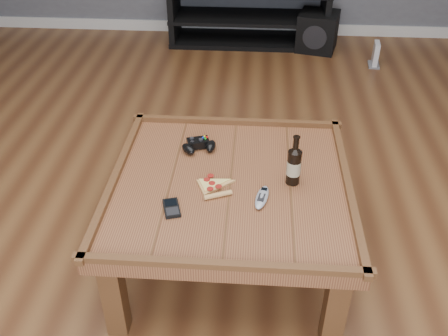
# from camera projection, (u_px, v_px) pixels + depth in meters

# --- Properties ---
(ground) EXTENTS (6.00, 6.00, 0.00)m
(ground) POSITION_uv_depth(u_px,v_px,m) (230.00, 258.00, 2.35)
(ground) COLOR #4D2A16
(ground) RESTS_ON ground
(baseboard) EXTENTS (5.00, 0.02, 0.10)m
(baseboard) POSITION_uv_depth(u_px,v_px,m) (249.00, 28.00, 4.75)
(baseboard) COLOR silver
(baseboard) RESTS_ON ground
(coffee_table) EXTENTS (1.03, 1.03, 0.48)m
(coffee_table) POSITION_uv_depth(u_px,v_px,m) (230.00, 193.00, 2.12)
(coffee_table) COLOR #542A18
(coffee_table) RESTS_ON ground
(media_console) EXTENTS (1.40, 0.45, 0.50)m
(media_console) POSITION_uv_depth(u_px,v_px,m) (249.00, 16.00, 4.44)
(media_console) COLOR black
(media_console) RESTS_ON ground
(beer_bottle) EXTENTS (0.06, 0.06, 0.22)m
(beer_bottle) POSITION_uv_depth(u_px,v_px,m) (294.00, 165.00, 2.03)
(beer_bottle) COLOR black
(beer_bottle) RESTS_ON coffee_table
(game_controller) EXTENTS (0.17, 0.14, 0.05)m
(game_controller) POSITION_uv_depth(u_px,v_px,m) (199.00, 145.00, 2.28)
(game_controller) COLOR black
(game_controller) RESTS_ON coffee_table
(pizza_slice) EXTENTS (0.20, 0.24, 0.02)m
(pizza_slice) POSITION_uv_depth(u_px,v_px,m) (213.00, 186.00, 2.05)
(pizza_slice) COLOR tan
(pizza_slice) RESTS_ON coffee_table
(smartphone) EXTENTS (0.09, 0.12, 0.01)m
(smartphone) POSITION_uv_depth(u_px,v_px,m) (172.00, 208.00, 1.94)
(smartphone) COLOR black
(smartphone) RESTS_ON coffee_table
(remote_control) EXTENTS (0.08, 0.16, 0.02)m
(remote_control) POSITION_uv_depth(u_px,v_px,m) (262.00, 197.00, 1.98)
(remote_control) COLOR #9497A0
(remote_control) RESTS_ON coffee_table
(subwoofer) EXTENTS (0.39, 0.39, 0.33)m
(subwoofer) POSITION_uv_depth(u_px,v_px,m) (318.00, 31.00, 4.36)
(subwoofer) COLOR black
(subwoofer) RESTS_ON ground
(game_console) EXTENTS (0.10, 0.17, 0.20)m
(game_console) POSITION_uv_depth(u_px,v_px,m) (375.00, 55.00, 4.10)
(game_console) COLOR slate
(game_console) RESTS_ON ground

